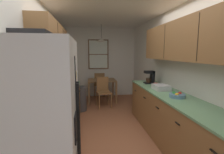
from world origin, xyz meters
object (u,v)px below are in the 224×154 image
(stove_range, at_px, (51,141))
(dining_table, at_px, (102,83))
(fruit_bowl, at_px, (177,95))
(dining_chair_near, at_px, (103,90))
(microwave_over_range, at_px, (35,47))
(trash_bin, at_px, (80,99))
(dish_rack, at_px, (161,87))
(mug_spare, at_px, (156,85))
(storage_canister, at_px, (56,92))
(coffee_maker, at_px, (150,77))
(dining_chair_far, at_px, (99,83))
(refrigerator, at_px, (36,140))

(stove_range, height_order, dining_table, stove_range)
(fruit_bowl, bearing_deg, dining_chair_near, 112.34)
(microwave_over_range, xyz_separation_m, trash_bin, (0.41, 2.49, -1.36))
(dining_table, distance_m, dish_rack, 2.65)
(mug_spare, bearing_deg, dish_rack, -91.19)
(trash_bin, bearing_deg, storage_canister, -98.90)
(dining_table, bearing_deg, storage_canister, -109.43)
(coffee_maker, bearing_deg, dining_chair_far, 114.75)
(dining_chair_far, bearing_deg, coffee_maker, -65.25)
(coffee_maker, height_order, dish_rack, coffee_maker)
(stove_range, bearing_deg, dining_chair_near, 70.65)
(refrigerator, relative_size, stove_range, 1.59)
(dining_chair_near, distance_m, dish_rack, 2.14)
(storage_canister, bearing_deg, trash_bin, 81.10)
(fruit_bowl, bearing_deg, dining_chair_far, 106.04)
(trash_bin, distance_m, dish_rack, 2.36)
(dining_table, bearing_deg, trash_bin, -128.03)
(dining_chair_far, xyz_separation_m, trash_bin, (-0.64, -1.46, -0.15))
(dish_rack, bearing_deg, dining_chair_far, 108.72)
(stove_range, relative_size, microwave_over_range, 1.96)
(microwave_over_range, bearing_deg, coffee_maker, 37.55)
(refrigerator, distance_m, storage_canister, 1.29)
(microwave_over_range, bearing_deg, refrigerator, -77.37)
(dining_table, xyz_separation_m, trash_bin, (-0.69, -0.88, -0.27))
(dining_table, relative_size, fruit_bowl, 3.63)
(dining_chair_near, bearing_deg, fruit_bowl, -67.66)
(stove_range, bearing_deg, dining_table, 73.77)
(refrigerator, xyz_separation_m, dish_rack, (1.92, 1.64, 0.07))
(stove_range, relative_size, dining_chair_near, 1.22)
(coffee_maker, relative_size, fruit_bowl, 1.20)
(microwave_over_range, distance_m, trash_bin, 2.87)
(stove_range, relative_size, fruit_bowl, 4.28)
(refrigerator, height_order, coffee_maker, refrigerator)
(stove_range, bearing_deg, microwave_over_range, 179.97)
(stove_range, distance_m, dining_table, 3.51)
(microwave_over_range, xyz_separation_m, dining_chair_far, (1.05, 3.95, -1.21))
(dining_chair_near, bearing_deg, dining_chair_far, 91.78)
(refrigerator, relative_size, mug_spare, 14.07)
(stove_range, distance_m, trash_bin, 2.51)
(trash_bin, distance_m, fruit_bowl, 2.79)
(refrigerator, xyz_separation_m, stove_range, (-0.05, 0.71, -0.40))
(dining_table, bearing_deg, dining_chair_near, -90.41)
(mug_spare, bearing_deg, trash_bin, 142.74)
(dining_table, bearing_deg, stove_range, -106.23)
(stove_range, height_order, dish_rack, stove_range)
(coffee_maker, relative_size, dish_rack, 0.90)
(fruit_bowl, distance_m, dish_rack, 0.59)
(refrigerator, bearing_deg, dining_chair_far, 79.17)
(microwave_over_range, distance_m, dining_table, 3.70)
(microwave_over_range, bearing_deg, fruit_bowl, 9.32)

